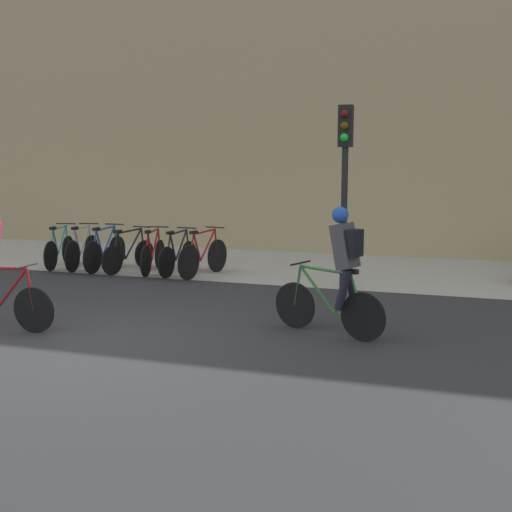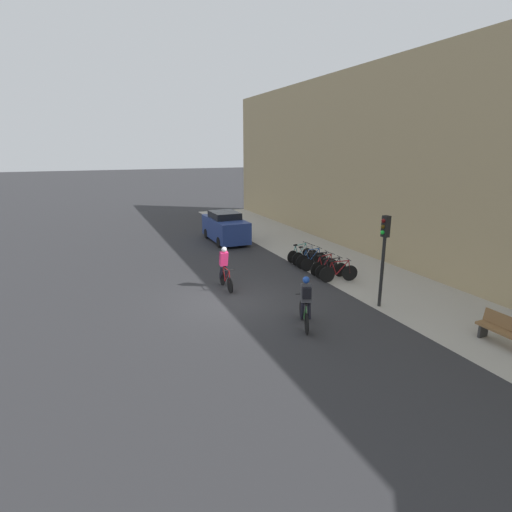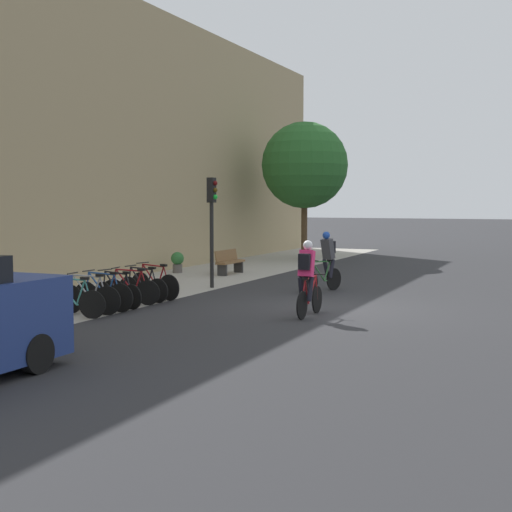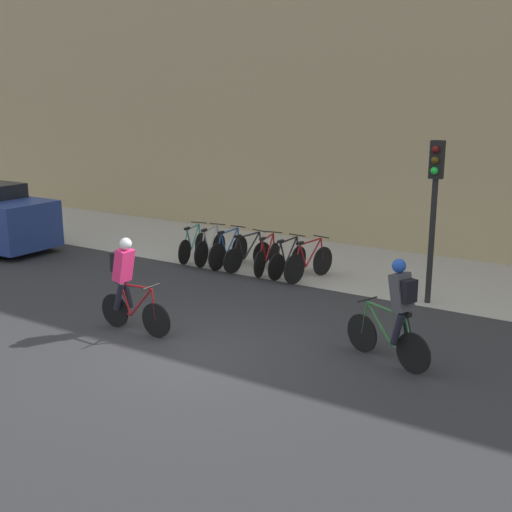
% 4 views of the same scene
% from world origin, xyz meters
% --- Properties ---
extents(ground, '(200.00, 200.00, 0.00)m').
position_xyz_m(ground, '(0.00, 0.00, 0.00)').
color(ground, '#2B2B2D').
extents(kerb_strip, '(44.00, 4.50, 0.01)m').
position_xyz_m(kerb_strip, '(0.00, 6.75, 0.00)').
color(kerb_strip, '#A39E93').
rests_on(kerb_strip, ground).
extents(building_facade, '(44.00, 0.60, 9.83)m').
position_xyz_m(building_facade, '(0.00, 9.30, 4.92)').
color(building_facade, tan).
rests_on(building_facade, ground).
extents(cyclist_pink, '(1.66, 0.46, 1.76)m').
position_xyz_m(cyclist_pink, '(-1.63, 0.19, 0.95)').
color(cyclist_pink, black).
rests_on(cyclist_pink, ground).
extents(cyclist_grey, '(1.66, 0.71, 1.77)m').
position_xyz_m(cyclist_grey, '(3.11, 1.31, 0.95)').
color(cyclist_grey, black).
rests_on(cyclist_grey, ground).
extents(parked_bike_0, '(0.49, 1.58, 0.96)m').
position_xyz_m(parked_bike_0, '(-3.90, 5.01, 0.39)').
color(parked_bike_0, black).
rests_on(parked_bike_0, ground).
extents(parked_bike_1, '(0.46, 1.64, 0.98)m').
position_xyz_m(parked_bike_1, '(-3.32, 5.01, 0.41)').
color(parked_bike_1, black).
rests_on(parked_bike_1, ground).
extents(parked_bike_2, '(0.46, 1.70, 0.98)m').
position_xyz_m(parked_bike_2, '(-2.74, 5.01, 0.41)').
color(parked_bike_2, black).
rests_on(parked_bike_2, ground).
extents(parked_bike_3, '(0.50, 1.63, 0.94)m').
position_xyz_m(parked_bike_3, '(-2.16, 5.01, 0.38)').
color(parked_bike_3, black).
rests_on(parked_bike_3, ground).
extents(parked_bike_4, '(0.46, 1.60, 0.96)m').
position_xyz_m(parked_bike_4, '(-1.58, 5.01, 0.39)').
color(parked_bike_4, black).
rests_on(parked_bike_4, ground).
extents(parked_bike_5, '(0.46, 1.60, 0.96)m').
position_xyz_m(parked_bike_5, '(-1.01, 5.01, 0.39)').
color(parked_bike_5, black).
rests_on(parked_bike_5, ground).
extents(parked_bike_6, '(0.51, 1.73, 0.99)m').
position_xyz_m(parked_bike_6, '(-0.43, 5.01, 0.41)').
color(parked_bike_6, black).
rests_on(parked_bike_6, ground).
extents(traffic_light_pole, '(0.26, 0.30, 3.38)m').
position_xyz_m(traffic_light_pole, '(2.52, 4.79, 2.35)').
color(traffic_light_pole, black).
rests_on(traffic_light_pole, ground).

